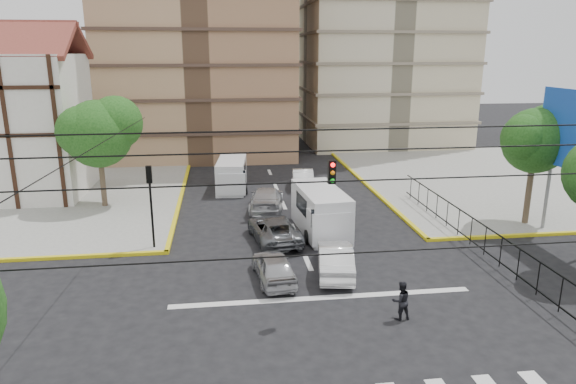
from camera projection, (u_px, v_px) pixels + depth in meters
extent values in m
plane|color=black|center=(329.00, 311.00, 20.75)|extent=(160.00, 160.00, 0.00)
cube|color=gray|center=(3.00, 195.00, 37.36)|extent=(26.00, 26.00, 0.15)
cube|color=gray|center=(516.00, 178.00, 42.35)|extent=(26.00, 26.00, 0.15)
cube|color=silver|center=(323.00, 298.00, 21.90)|extent=(13.00, 0.40, 0.01)
cube|color=silver|center=(8.00, 127.00, 36.18)|extent=(10.00, 8.00, 10.00)
cube|color=maroon|center=(6.00, 41.00, 36.43)|extent=(10.80, 4.25, 2.65)
cylinder|color=slate|center=(547.00, 195.00, 29.64)|extent=(0.20, 0.20, 4.00)
cylinder|color=#473828|center=(529.00, 189.00, 30.51)|extent=(0.36, 0.36, 4.48)
sphere|color=#184313|center=(535.00, 141.00, 29.74)|extent=(3.80, 3.80, 3.80)
sphere|color=#184313|center=(549.00, 130.00, 29.99)|extent=(3.04, 3.04, 3.04)
sphere|color=#184313|center=(526.00, 139.00, 29.31)|extent=(2.85, 2.85, 2.85)
cylinder|color=#473828|center=(102.00, 177.00, 34.00)|extent=(0.36, 0.36, 4.20)
sphere|color=#184313|center=(98.00, 134.00, 33.23)|extent=(4.40, 4.40, 4.40)
sphere|color=#184313|center=(116.00, 123.00, 33.48)|extent=(3.52, 3.52, 3.52)
sphere|color=#184313|center=(82.00, 131.00, 32.77)|extent=(3.30, 3.30, 3.30)
cylinder|color=black|center=(152.00, 215.00, 26.73)|extent=(0.12, 0.12, 3.50)
cube|color=black|center=(149.00, 174.00, 26.15)|extent=(0.28, 0.22, 0.90)
sphere|color=#FF0C0C|center=(149.00, 169.00, 26.07)|extent=(0.17, 0.17, 0.17)
cube|color=black|center=(332.00, 172.00, 19.22)|extent=(0.28, 0.22, 0.90)
cylinder|color=black|center=(425.00, 249.00, 10.49)|extent=(18.00, 0.03, 0.03)
cube|color=silver|center=(320.00, 211.00, 29.61)|extent=(2.69, 5.72, 2.55)
cube|color=silver|center=(328.00, 226.00, 27.53)|extent=(2.22, 1.51, 1.78)
cube|color=black|center=(330.00, 217.00, 27.00)|extent=(2.06, 0.28, 1.00)
cylinder|color=black|center=(307.00, 237.00, 28.01)|extent=(0.25, 0.78, 0.78)
cylinder|color=black|center=(345.00, 235.00, 28.28)|extent=(0.25, 0.78, 0.78)
cylinder|color=black|center=(298.00, 217.00, 31.41)|extent=(0.25, 0.78, 0.78)
cylinder|color=black|center=(332.00, 215.00, 31.68)|extent=(0.25, 0.78, 0.78)
cube|color=silver|center=(232.00, 174.00, 38.88)|extent=(2.48, 5.18, 2.30)
cube|color=silver|center=(232.00, 183.00, 37.00)|extent=(2.01, 1.38, 1.60)
cube|color=black|center=(232.00, 177.00, 36.52)|extent=(1.85, 0.28, 0.90)
cylinder|color=black|center=(220.00, 191.00, 37.44)|extent=(0.25, 0.70, 0.70)
cylinder|color=black|center=(246.00, 190.00, 37.68)|extent=(0.25, 0.70, 0.70)
cylinder|color=black|center=(219.00, 180.00, 40.50)|extent=(0.25, 0.70, 0.70)
cylinder|color=black|center=(244.00, 179.00, 40.74)|extent=(0.25, 0.70, 0.70)
imported|color=#A4A4A8|center=(274.00, 267.00, 23.41)|extent=(1.96, 4.12, 1.36)
imported|color=white|center=(335.00, 259.00, 24.14)|extent=(2.27, 4.69, 1.48)
imported|color=slate|center=(274.00, 229.00, 28.24)|extent=(2.91, 5.25, 1.39)
imported|color=#BABBBF|center=(267.00, 199.00, 33.89)|extent=(2.83, 5.45, 1.51)
imported|color=#232325|center=(315.00, 195.00, 34.93)|extent=(2.31, 4.31, 1.39)
imported|color=silver|center=(303.00, 177.00, 39.74)|extent=(2.03, 4.58, 1.46)
imported|color=black|center=(401.00, 300.00, 19.97)|extent=(0.85, 0.71, 1.58)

